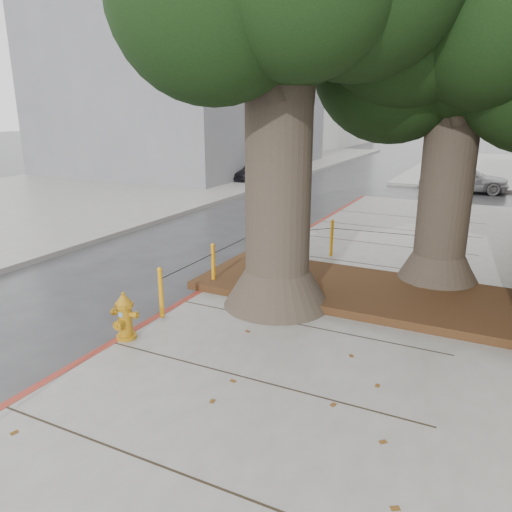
# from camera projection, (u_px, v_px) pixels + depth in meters

# --- Properties ---
(ground) EXTENTS (140.00, 140.00, 0.00)m
(ground) POSITION_uv_depth(u_px,v_px,m) (219.00, 380.00, 7.24)
(ground) COLOR #28282B
(ground) RESTS_ON ground
(sidewalk_opposite) EXTENTS (14.00, 60.00, 0.15)m
(sidewalk_opposite) POSITION_uv_depth(u_px,v_px,m) (60.00, 196.00, 21.79)
(sidewalk_opposite) COLOR slate
(sidewalk_opposite) RESTS_ON ground
(curb_red) EXTENTS (0.14, 26.00, 0.16)m
(curb_red) POSITION_uv_depth(u_px,v_px,m) (197.00, 296.00, 10.22)
(curb_red) COLOR maroon
(curb_red) RESTS_ON ground
(planter_bed) EXTENTS (6.40, 2.60, 0.16)m
(planter_bed) POSITION_uv_depth(u_px,v_px,m) (355.00, 290.00, 10.13)
(planter_bed) COLOR black
(planter_bed) RESTS_ON sidewalk_main
(building_far_grey) EXTENTS (12.00, 16.00, 12.00)m
(building_far_grey) POSITION_uv_depth(u_px,v_px,m) (190.00, 70.00, 30.80)
(building_far_grey) COLOR slate
(building_far_grey) RESTS_ON ground
(building_far_white) EXTENTS (12.00, 18.00, 15.00)m
(building_far_white) POSITION_uv_depth(u_px,v_px,m) (299.00, 69.00, 50.93)
(building_far_white) COLOR silver
(building_far_white) RESTS_ON ground
(tree_near) EXTENTS (4.50, 3.80, 7.68)m
(tree_near) POSITION_uv_depth(u_px,v_px,m) (302.00, 5.00, 8.10)
(tree_near) COLOR #4C3F33
(tree_near) RESTS_ON sidewalk_main
(tree_far) EXTENTS (4.50, 3.80, 7.17)m
(tree_far) POSITION_uv_depth(u_px,v_px,m) (482.00, 38.00, 9.23)
(tree_far) COLOR #4C3F33
(tree_far) RESTS_ON sidewalk_main
(bollard_ring) EXTENTS (3.79, 5.39, 0.95)m
(bollard_ring) POSITION_uv_depth(u_px,v_px,m) (285.00, 253.00, 11.17)
(bollard_ring) COLOR orange
(bollard_ring) RESTS_ON sidewalk_main
(fire_hydrant) EXTENTS (0.42, 0.39, 0.80)m
(fire_hydrant) POSITION_uv_depth(u_px,v_px,m) (125.00, 316.00, 8.10)
(fire_hydrant) COLOR #B67912
(fire_hydrant) RESTS_ON sidewalk_main
(car_silver) EXTENTS (4.05, 2.05, 1.32)m
(car_silver) POSITION_uv_depth(u_px,v_px,m) (463.00, 178.00, 23.06)
(car_silver) COLOR #A6A7AB
(car_silver) RESTS_ON ground
(car_dark) EXTENTS (1.68, 3.74, 1.07)m
(car_dark) POSITION_uv_depth(u_px,v_px,m) (254.00, 171.00, 26.63)
(car_dark) COLOR black
(car_dark) RESTS_ON ground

